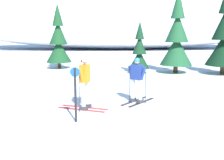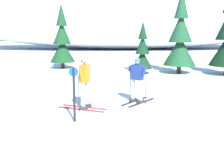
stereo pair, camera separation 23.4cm
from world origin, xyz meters
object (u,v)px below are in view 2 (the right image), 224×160
(skier_orange_jacket, at_px, (85,82))
(pine_tree_center_right, at_px, (180,39))
(pine_tree_center_left, at_px, (142,52))
(trail_marker_post, at_px, (74,91))
(pine_tree_far_left, at_px, (62,41))
(skier_navy_jacket, at_px, (137,79))

(skier_orange_jacket, relative_size, pine_tree_center_right, 0.35)
(pine_tree_center_right, bearing_deg, pine_tree_center_left, -179.15)
(skier_orange_jacket, relative_size, trail_marker_post, 1.10)
(skier_orange_jacket, distance_m, pine_tree_center_left, 8.33)
(skier_orange_jacket, xyz_separation_m, pine_tree_center_left, (3.06, 7.73, 0.43))
(skier_orange_jacket, xyz_separation_m, pine_tree_far_left, (-2.29, 10.29, 0.96))
(skier_navy_jacket, bearing_deg, pine_tree_center_left, 80.51)
(skier_orange_jacket, bearing_deg, pine_tree_center_left, 68.39)
(skier_orange_jacket, bearing_deg, skier_navy_jacket, 21.94)
(pine_tree_center_left, relative_size, pine_tree_center_right, 0.63)
(pine_tree_center_left, bearing_deg, skier_navy_jacket, -99.49)
(pine_tree_center_right, bearing_deg, skier_orange_jacket, -124.85)
(skier_navy_jacket, xyz_separation_m, pine_tree_center_left, (1.16, 6.97, 0.48))
(skier_orange_jacket, distance_m, pine_tree_far_left, 10.59)
(skier_orange_jacket, height_order, pine_tree_center_right, pine_tree_center_right)
(skier_orange_jacket, bearing_deg, pine_tree_center_right, 55.15)
(trail_marker_post, bearing_deg, skier_navy_jacket, 44.42)
(skier_orange_jacket, xyz_separation_m, trail_marker_post, (-0.22, -1.31, -0.01))
(pine_tree_far_left, bearing_deg, pine_tree_center_right, -18.19)
(skier_orange_jacket, relative_size, pine_tree_far_left, 0.40)
(skier_navy_jacket, distance_m, pine_tree_center_left, 7.08)
(skier_navy_jacket, height_order, pine_tree_far_left, pine_tree_far_left)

